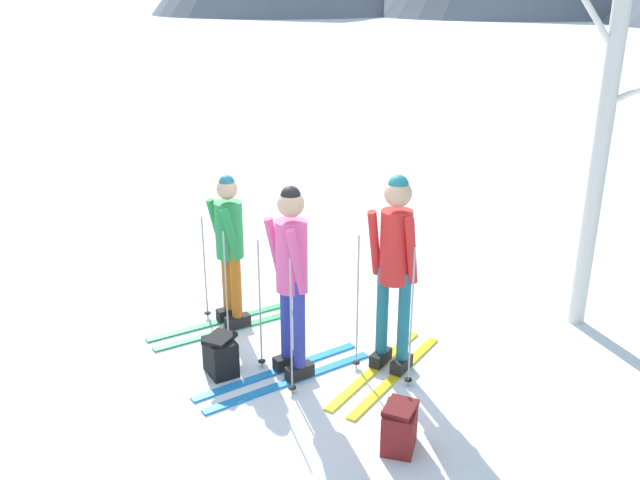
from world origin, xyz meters
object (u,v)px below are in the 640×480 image
Objects in this scene: skier_in_green at (229,247)px; backpack_on_snow_beside at (221,355)px; skier_in_red at (394,265)px; birch_tree_tall at (610,91)px; skier_in_pink at (291,275)px; backpack_on_snow_front at (399,427)px.

skier_in_green is 4.08× the size of backpack_on_snow_beside.
skier_in_red reaches higher than backpack_on_snow_beside.
skier_in_green is 3.97m from birch_tree_tall.
skier_in_red is at bearing -130.88° from birch_tree_tall.
birch_tree_tall is (1.49, 1.72, 1.38)m from skier_in_red.
skier_in_red is 2.67m from birch_tree_tall.
skier_in_pink is at bearing -136.15° from birch_tree_tall.
backpack_on_snow_beside is (0.41, -0.87, -0.69)m from skier_in_green.
birch_tree_tall is (2.28, 2.19, 1.43)m from skier_in_pink.
skier_in_pink reaches higher than backpack_on_snow_front.
skier_in_pink is 4.74× the size of backpack_on_snow_front.
backpack_on_snow_front is at bearing -26.25° from skier_in_pink.
skier_in_green is at bearing 115.27° from backpack_on_snow_beside.
skier_in_pink is at bearing -149.35° from skier_in_red.
backpack_on_snow_beside is (-1.40, -0.72, -0.87)m from skier_in_red.
skier_in_pink is 0.92m from skier_in_red.
backpack_on_snow_beside is at bearing -157.61° from skier_in_pink.
birch_tree_tall reaches higher than backpack_on_snow_front.
backpack_on_snow_front is 0.95× the size of backpack_on_snow_beside.
skier_in_red is (1.81, -0.15, 0.17)m from skier_in_green.
skier_in_green is at bearing 151.41° from backpack_on_snow_front.
skier_in_green is 1.83m from skier_in_red.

